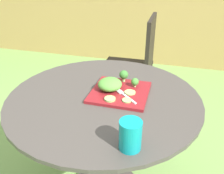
{
  "coord_description": "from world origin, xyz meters",
  "views": [
    {
      "loc": [
        0.3,
        -0.92,
        1.27
      ],
      "look_at": [
        0.04,
        0.02,
        0.75
      ],
      "focal_mm": 37.36,
      "sensor_mm": 36.0,
      "label": 1
    }
  ],
  "objects": [
    {
      "name": "broccoli_floret_0",
      "position": [
        0.06,
        0.14,
        0.76
      ],
      "size": [
        0.05,
        0.05,
        0.06
      ],
      "color": "#99B770",
      "rests_on": "salad_plate"
    },
    {
      "name": "patio_table",
      "position": [
        0.0,
        0.0,
        0.46
      ],
      "size": [
        0.92,
        0.92,
        0.71
      ],
      "color": "#423D38",
      "rests_on": "ground_plane"
    },
    {
      "name": "lettuce_mound",
      "position": [
        0.02,
        0.04,
        0.75
      ],
      "size": [
        0.12,
        0.12,
        0.06
      ],
      "primitive_type": "ellipsoid",
      "color": "#519338",
      "rests_on": "salad_plate"
    },
    {
      "name": "broccoli_floret_1",
      "position": [
        0.13,
        0.1,
        0.75
      ],
      "size": [
        0.04,
        0.04,
        0.05
      ],
      "color": "#99B770",
      "rests_on": "salad_plate"
    },
    {
      "name": "bamboo_fence",
      "position": [
        0.0,
        2.26,
        0.63
      ],
      "size": [
        8.0,
        0.08,
        1.27
      ],
      "primitive_type": "cube",
      "color": "#A8894C",
      "rests_on": "ground_plane"
    },
    {
      "name": "patio_chair",
      "position": [
        -0.01,
        0.97,
        0.53
      ],
      "size": [
        0.44,
        0.44,
        0.9
      ],
      "color": "black",
      "rests_on": "ground_plane"
    },
    {
      "name": "drinking_glass",
      "position": [
        0.19,
        -0.32,
        0.76
      ],
      "size": [
        0.08,
        0.08,
        0.11
      ],
      "color": "#0F8C93",
      "rests_on": "patio_table"
    },
    {
      "name": "cucumber_slice_0",
      "position": [
        0.12,
        -0.04,
        0.73
      ],
      "size": [
        0.04,
        0.04,
        0.01
      ],
      "primitive_type": "cylinder",
      "color": "#8EB766",
      "rests_on": "salad_plate"
    },
    {
      "name": "cucumber_slice_1",
      "position": [
        0.05,
        -0.05,
        0.73
      ],
      "size": [
        0.05,
        0.05,
        0.01
      ],
      "primitive_type": "cylinder",
      "color": "#8EB766",
      "rests_on": "salad_plate"
    },
    {
      "name": "fork",
      "position": [
        0.1,
        0.0,
        0.73
      ],
      "size": [
        0.12,
        0.12,
        0.0
      ],
      "color": "silver",
      "rests_on": "salad_plate"
    },
    {
      "name": "cucumber_slice_2",
      "position": [
        0.12,
        0.03,
        0.73
      ],
      "size": [
        0.05,
        0.05,
        0.01
      ],
      "primitive_type": "cylinder",
      "color": "#8EB766",
      "rests_on": "salad_plate"
    },
    {
      "name": "salad_plate",
      "position": [
        0.07,
        0.04,
        0.72
      ],
      "size": [
        0.27,
        0.27,
        0.01
      ],
      "primitive_type": "cube",
      "color": "maroon",
      "rests_on": "patio_table"
    }
  ]
}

